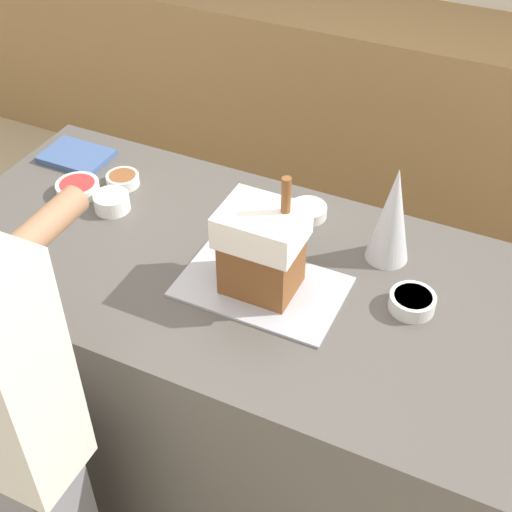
# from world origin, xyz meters

# --- Properties ---
(ground_plane) EXTENTS (12.00, 12.00, 0.00)m
(ground_plane) POSITION_xyz_m (0.00, 0.00, 0.00)
(ground_plane) COLOR #C6B28E
(back_cabinet_block) EXTENTS (6.00, 0.60, 0.93)m
(back_cabinet_block) POSITION_xyz_m (0.00, 1.87, 0.47)
(back_cabinet_block) COLOR #9E7547
(back_cabinet_block) RESTS_ON ground_plane
(kitchen_island) EXTENTS (1.81, 0.85, 0.94)m
(kitchen_island) POSITION_xyz_m (0.00, 0.00, 0.47)
(kitchen_island) COLOR #514C47
(kitchen_island) RESTS_ON ground_plane
(baking_tray) EXTENTS (0.43, 0.28, 0.01)m
(baking_tray) POSITION_xyz_m (0.08, -0.05, 0.95)
(baking_tray) COLOR #B2B2BC
(baking_tray) RESTS_ON kitchen_island
(gingerbread_house) EXTENTS (0.21, 0.17, 0.34)m
(gingerbread_house) POSITION_xyz_m (0.08, -0.05, 1.08)
(gingerbread_house) COLOR brown
(gingerbread_house) RESTS_ON baking_tray
(decorative_tree) EXTENTS (0.12, 0.12, 0.29)m
(decorative_tree) POSITION_xyz_m (0.34, 0.22, 1.09)
(decorative_tree) COLOR silver
(decorative_tree) RESTS_ON kitchen_island
(candy_bowl_far_right) EXTENTS (0.10, 0.10, 0.04)m
(candy_bowl_far_right) POSITION_xyz_m (-0.52, 0.20, 0.96)
(candy_bowl_far_right) COLOR silver
(candy_bowl_far_right) RESTS_ON kitchen_island
(candy_bowl_near_tray_right) EXTENTS (0.11, 0.11, 0.05)m
(candy_bowl_near_tray_right) POSITION_xyz_m (-0.48, 0.08, 0.97)
(candy_bowl_near_tray_right) COLOR white
(candy_bowl_near_tray_right) RESTS_ON kitchen_island
(candy_bowl_center_rear) EXTENTS (0.13, 0.13, 0.04)m
(candy_bowl_center_rear) POSITION_xyz_m (-0.62, 0.10, 0.96)
(candy_bowl_center_rear) COLOR white
(candy_bowl_center_rear) RESTS_ON kitchen_island
(candy_bowl_behind_tray) EXTENTS (0.12, 0.12, 0.04)m
(candy_bowl_behind_tray) POSITION_xyz_m (0.46, 0.05, 0.97)
(candy_bowl_behind_tray) COLOR silver
(candy_bowl_behind_tray) RESTS_ON kitchen_island
(candy_bowl_beside_tree) EXTENTS (0.11, 0.11, 0.04)m
(candy_bowl_beside_tree) POSITION_xyz_m (0.07, 0.30, 0.96)
(candy_bowl_beside_tree) COLOR silver
(candy_bowl_beside_tree) RESTS_ON kitchen_island
(cookbook) EXTENTS (0.22, 0.16, 0.02)m
(cookbook) POSITION_xyz_m (-0.74, 0.26, 0.95)
(cookbook) COLOR #3F598C
(cookbook) RESTS_ON kitchen_island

